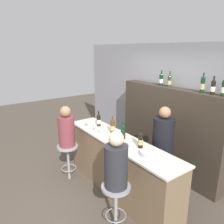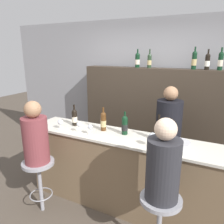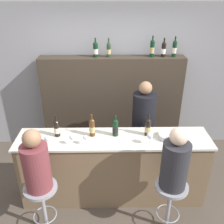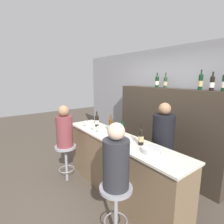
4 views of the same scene
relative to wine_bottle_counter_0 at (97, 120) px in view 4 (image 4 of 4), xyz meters
name	(u,v)px [view 4 (image 4 of 4)]	position (x,y,z in m)	size (l,w,h in m)	color
ground_plane	(105,198)	(0.75, -0.32, -1.14)	(16.00, 16.00, 0.00)	#4C4238
wall_back	(172,110)	(0.75, 1.41, 0.16)	(6.40, 0.05, 2.60)	gray
bar_counter	(117,165)	(0.75, -0.07, -0.63)	(2.58, 0.55, 1.02)	brown
back_bar_cabinet	(165,131)	(0.75, 1.18, -0.25)	(2.42, 0.28, 1.77)	#382D23
wine_bottle_counter_0	(97,120)	(0.00, 0.00, 0.00)	(0.08, 0.08, 0.30)	black
wine_bottle_counter_1	(111,125)	(0.47, 0.00, 0.01)	(0.08, 0.08, 0.32)	#4C2D14
wine_bottle_counter_2	(122,130)	(0.78, 0.00, 0.00)	(0.08, 0.08, 0.30)	black
wine_bottle_counter_3	(141,136)	(1.21, 0.00, 0.01)	(0.08, 0.08, 0.32)	black
wine_bottle_backbar_0	(157,81)	(0.49, 1.18, 0.76)	(0.08, 0.08, 0.30)	black
wine_bottle_backbar_1	(165,82)	(0.70, 1.18, 0.75)	(0.07, 0.07, 0.30)	#233823
wine_bottle_backbar_2	(201,82)	(1.40, 1.18, 0.78)	(0.07, 0.07, 0.34)	black
wine_bottle_backbar_3	(212,83)	(1.59, 1.18, 0.76)	(0.07, 0.07, 0.30)	black
wine_bottle_backbar_4	(224,83)	(1.76, 1.18, 0.77)	(0.07, 0.07, 0.32)	black
wine_glass_0	(85,123)	(-0.08, -0.22, -0.03)	(0.07, 0.07, 0.13)	silver
wine_glass_1	(93,125)	(0.23, -0.22, -0.01)	(0.07, 0.07, 0.15)	silver
wine_glass_2	(98,128)	(0.40, -0.22, -0.02)	(0.07, 0.07, 0.14)	silver
wine_glass_3	(130,140)	(1.21, -0.22, 0.00)	(0.08, 0.08, 0.17)	silver
metal_bowl	(151,150)	(1.47, -0.08, -0.09)	(0.25, 0.25, 0.06)	#B7B7BC
bar_stool_left	(66,153)	(-0.12, -0.63, -0.58)	(0.40, 0.40, 0.71)	gray
guest_seated_left	(64,129)	(-0.12, -0.63, -0.09)	(0.31, 0.31, 0.78)	brown
bar_stool_right	(116,198)	(1.43, -0.63, -0.58)	(0.40, 0.40, 0.71)	gray
guest_seated_right	(116,160)	(1.43, -0.63, -0.08)	(0.31, 0.31, 0.79)	#28282D
bartender	(162,154)	(1.23, 0.50, -0.40)	(0.35, 0.35, 1.60)	black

